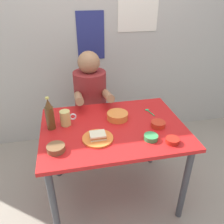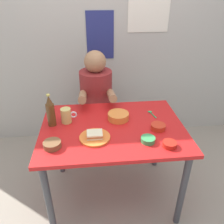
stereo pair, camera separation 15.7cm
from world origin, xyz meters
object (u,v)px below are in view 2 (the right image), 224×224
Objects in this scene: person_seated at (96,91)px; beer_mug at (66,116)px; sandwich at (95,134)px; dip_bowl_green at (148,139)px; beer_bottle at (51,112)px; dining_table at (113,136)px; stool at (98,126)px; plate_orange at (95,137)px.

beer_mug is (-0.25, -0.52, 0.03)m from person_seated.
person_seated is 0.76m from sandwich.
beer_bottle is at bearing 157.30° from dip_bowl_green.
dining_table is 0.70m from stool.
plate_orange is (-0.04, -0.76, -0.02)m from person_seated.
dip_bowl_green reaches higher than plate_orange.
dining_table is 11.00× the size of dip_bowl_green.
person_seated is 7.20× the size of dip_bowl_green.
sandwich is at bearing -93.06° from stool.
person_seated is 5.71× the size of beer_mug.
person_seated reaches higher than beer_bottle.
person_seated reaches higher than dining_table.
person_seated reaches higher than plate_orange.
beer_bottle is 2.62× the size of dip_bowl_green.
dining_table is 0.40m from beer_mug.
sandwich is at bearing 0.00° from plate_orange.
sandwich is 1.10× the size of dip_bowl_green.
beer_mug is 0.13m from beer_bottle.
dining_table is 0.22m from plate_orange.
stool is 3.57× the size of beer_mug.
plate_orange is 1.75× the size of beer_mug.
dining_table is 8.73× the size of beer_mug.
plate_orange reaches higher than dining_table.
person_seated is at bearing 86.90° from sandwich.
beer_bottle reaches higher than stool.
stool is at bearing 90.00° from person_seated.
person_seated reaches higher than sandwich.
stool is 4.50× the size of dip_bowl_green.
stool is 0.87m from plate_orange.
plate_orange is 0.02m from sandwich.
sandwich is 0.38m from dip_bowl_green.
plate_orange is at bearing 180.00° from sandwich.
beer_mug is (-0.21, 0.24, 0.03)m from sandwich.
beer_bottle reaches higher than plate_orange.
beer_mug is 0.48× the size of beer_bottle.
beer_mug reaches higher than dining_table.
beer_mug is at bearing 131.54° from sandwich.
sandwich is (-0.04, -0.76, 0.01)m from person_seated.
beer_bottle is at bearing 171.39° from dining_table.
dip_bowl_green is at bearing -68.73° from person_seated.
beer_bottle is (-0.47, 0.07, 0.21)m from dining_table.
person_seated reaches higher than beer_mug.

